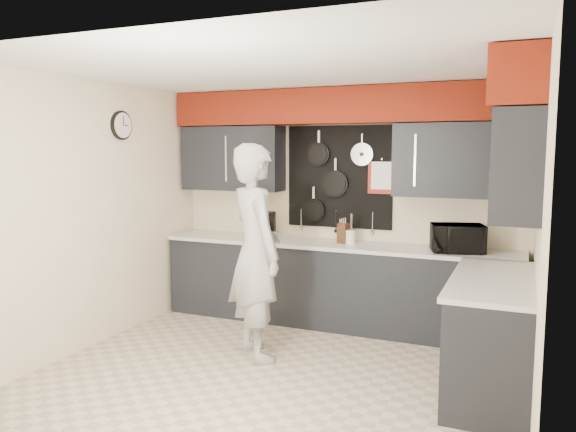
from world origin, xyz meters
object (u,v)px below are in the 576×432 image
at_px(knife_block, 343,233).
at_px(utensil_crock, 350,237).
at_px(coffee_maker, 267,224).
at_px(person, 256,252).
at_px(microwave, 457,238).

relative_size(knife_block, utensil_crock, 1.46).
height_order(coffee_maker, person, person).
bearing_deg(coffee_maker, person, -72.74).
bearing_deg(microwave, person, -162.05).
xyz_separation_m(microwave, person, (-1.66, -1.14, -0.06)).
distance_m(knife_block, utensil_crock, 0.09).
relative_size(microwave, person, 0.25).
distance_m(utensil_crock, coffee_maker, 1.02).
relative_size(utensil_crock, coffee_maker, 0.50).
bearing_deg(person, utensil_crock, -71.93).
height_order(microwave, utensil_crock, microwave).
relative_size(microwave, utensil_crock, 3.36).
xyz_separation_m(utensil_crock, person, (-0.54, -1.20, 0.00)).
relative_size(coffee_maker, person, 0.15).
distance_m(coffee_maker, person, 1.34).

